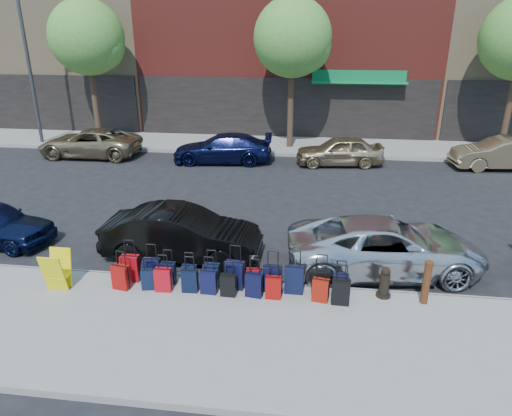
# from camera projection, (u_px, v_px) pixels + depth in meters

# --- Properties ---
(ground) EXTENTS (120.00, 120.00, 0.00)m
(ground) POSITION_uv_depth(u_px,v_px,m) (257.00, 217.00, 15.32)
(ground) COLOR black
(ground) RESTS_ON ground
(sidewalk_near) EXTENTS (60.00, 4.00, 0.15)m
(sidewalk_near) POSITION_uv_depth(u_px,v_px,m) (218.00, 334.00, 9.29)
(sidewalk_near) COLOR gray
(sidewalk_near) RESTS_ON ground
(sidewalk_far) EXTENTS (60.00, 4.00, 0.15)m
(sidewalk_far) POSITION_uv_depth(u_px,v_px,m) (281.00, 145.00, 24.53)
(sidewalk_far) COLOR gray
(sidewalk_far) RESTS_ON ground
(curb_near) EXTENTS (60.00, 0.08, 0.15)m
(curb_near) POSITION_uv_depth(u_px,v_px,m) (235.00, 283.00, 11.15)
(curb_near) COLOR gray
(curb_near) RESTS_ON ground
(curb_far) EXTENTS (60.00, 0.08, 0.15)m
(curb_far) POSITION_uv_depth(u_px,v_px,m) (278.00, 155.00, 22.66)
(curb_far) COLOR gray
(curb_far) RESTS_ON ground
(tree_left) EXTENTS (3.80, 3.80, 7.27)m
(tree_left) POSITION_uv_depth(u_px,v_px,m) (90.00, 39.00, 23.30)
(tree_left) COLOR black
(tree_left) RESTS_ON sidewalk_far
(tree_center) EXTENTS (3.80, 3.80, 7.27)m
(tree_center) POSITION_uv_depth(u_px,v_px,m) (295.00, 40.00, 22.05)
(tree_center) COLOR black
(tree_center) RESTS_ON sidewalk_far
(streetlight) EXTENTS (2.59, 0.18, 8.00)m
(streetlight) POSITION_uv_depth(u_px,v_px,m) (31.00, 55.00, 23.28)
(streetlight) COLOR #333338
(streetlight) RESTS_ON sidewalk_far
(suitcase_front_0) EXTENTS (0.44, 0.25, 1.05)m
(suitcase_front_0) POSITION_uv_depth(u_px,v_px,m) (131.00, 268.00, 11.03)
(suitcase_front_0) COLOR #98090F
(suitcase_front_0) RESTS_ON sidewalk_near
(suitcase_front_1) EXTENTS (0.41, 0.23, 0.98)m
(suitcase_front_1) POSITION_uv_depth(u_px,v_px,m) (152.00, 270.00, 10.97)
(suitcase_front_1) COLOR black
(suitcase_front_1) RESTS_ON sidewalk_near
(suitcase_front_2) EXTENTS (0.36, 0.20, 0.86)m
(suitcase_front_2) POSITION_uv_depth(u_px,v_px,m) (168.00, 273.00, 10.95)
(suitcase_front_2) COLOR black
(suitcase_front_2) RESTS_ON sidewalk_near
(suitcase_front_3) EXTENTS (0.36, 0.20, 0.86)m
(suitcase_front_3) POSITION_uv_depth(u_px,v_px,m) (190.00, 276.00, 10.81)
(suitcase_front_3) COLOR black
(suitcase_front_3) RESTS_ON sidewalk_near
(suitcase_front_4) EXTENTS (0.38, 0.22, 0.92)m
(suitcase_front_4) POSITION_uv_depth(u_px,v_px,m) (212.00, 275.00, 10.82)
(suitcase_front_4) COLOR black
(suitcase_front_4) RESTS_ON sidewalk_near
(suitcase_front_5) EXTENTS (0.47, 0.30, 1.08)m
(suitcase_front_5) POSITION_uv_depth(u_px,v_px,m) (235.00, 275.00, 10.71)
(suitcase_front_5) COLOR black
(suitcase_front_5) RESTS_ON sidewalk_near
(suitcase_front_6) EXTENTS (0.38, 0.24, 0.86)m
(suitcase_front_6) POSITION_uv_depth(u_px,v_px,m) (254.00, 279.00, 10.66)
(suitcase_front_6) COLOR maroon
(suitcase_front_6) RESTS_ON sidewalk_near
(suitcase_front_7) EXTENTS (0.43, 0.25, 1.01)m
(suitcase_front_7) POSITION_uv_depth(u_px,v_px,m) (272.00, 279.00, 10.59)
(suitcase_front_7) COLOR black
(suitcase_front_7) RESTS_ON sidewalk_near
(suitcase_front_8) EXTENTS (0.44, 0.24, 1.05)m
(suitcase_front_8) POSITION_uv_depth(u_px,v_px,m) (294.00, 280.00, 10.52)
(suitcase_front_8) COLOR black
(suitcase_front_8) RESTS_ON sidewalk_near
(suitcase_front_9) EXTENTS (0.41, 0.23, 0.98)m
(suitcase_front_9) POSITION_uv_depth(u_px,v_px,m) (321.00, 282.00, 10.47)
(suitcase_front_9) COLOR black
(suitcase_front_9) RESTS_ON sidewalk_near
(suitcase_front_10) EXTENTS (0.36, 0.20, 0.87)m
(suitcase_front_10) POSITION_uv_depth(u_px,v_px,m) (340.00, 285.00, 10.42)
(suitcase_front_10) COLOR black
(suitcase_front_10) RESTS_ON sidewalk_near
(suitcase_back_0) EXTENTS (0.43, 0.30, 0.95)m
(suitcase_back_0) POSITION_uv_depth(u_px,v_px,m) (121.00, 277.00, 10.70)
(suitcase_back_0) COLOR #900B09
(suitcase_back_0) RESTS_ON sidewalk_near
(suitcase_back_1) EXTENTS (0.36, 0.25, 0.80)m
(suitcase_back_1) POSITION_uv_depth(u_px,v_px,m) (149.00, 279.00, 10.70)
(suitcase_back_1) COLOR black
(suitcase_back_1) RESTS_ON sidewalk_near
(suitcase_back_2) EXTENTS (0.39, 0.24, 0.91)m
(suitcase_back_2) POSITION_uv_depth(u_px,v_px,m) (163.00, 280.00, 10.61)
(suitcase_back_2) COLOR #AC0B15
(suitcase_back_2) RESTS_ON sidewalk_near
(suitcase_back_3) EXTENTS (0.38, 0.23, 0.88)m
(suitcase_back_3) POSITION_uv_depth(u_px,v_px,m) (190.00, 281.00, 10.58)
(suitcase_back_3) COLOR black
(suitcase_back_3) RESTS_ON sidewalk_near
(suitcase_back_4) EXTENTS (0.39, 0.24, 0.90)m
(suitcase_back_4) POSITION_uv_depth(u_px,v_px,m) (209.00, 282.00, 10.52)
(suitcase_back_4) COLOR black
(suitcase_back_4) RESTS_ON sidewalk_near
(suitcase_back_5) EXTENTS (0.36, 0.22, 0.85)m
(suitcase_back_5) POSITION_uv_depth(u_px,v_px,m) (228.00, 285.00, 10.42)
(suitcase_back_5) COLOR black
(suitcase_back_5) RESTS_ON sidewalk_near
(suitcase_back_6) EXTENTS (0.41, 0.28, 0.92)m
(suitcase_back_6) POSITION_uv_depth(u_px,v_px,m) (254.00, 285.00, 10.39)
(suitcase_back_6) COLOR black
(suitcase_back_6) RESTS_ON sidewalk_near
(suitcase_back_7) EXTENTS (0.36, 0.21, 0.85)m
(suitcase_back_7) POSITION_uv_depth(u_px,v_px,m) (274.00, 287.00, 10.32)
(suitcase_back_7) COLOR #940B09
(suitcase_back_7) RESTS_ON sidewalk_near
(suitcase_back_9) EXTENTS (0.39, 0.27, 0.86)m
(suitcase_back_9) POSITION_uv_depth(u_px,v_px,m) (320.00, 290.00, 10.21)
(suitcase_back_9) COLOR maroon
(suitcase_back_9) RESTS_ON sidewalk_near
(suitcase_back_10) EXTENTS (0.40, 0.24, 0.94)m
(suitcase_back_10) POSITION_uv_depth(u_px,v_px,m) (341.00, 292.00, 10.10)
(suitcase_back_10) COLOR black
(suitcase_back_10) RESTS_ON sidewalk_near
(fire_hydrant) EXTENTS (0.39, 0.34, 0.75)m
(fire_hydrant) POSITION_uv_depth(u_px,v_px,m) (384.00, 283.00, 10.36)
(fire_hydrant) COLOR black
(fire_hydrant) RESTS_ON sidewalk_near
(bollard) EXTENTS (0.19, 0.19, 1.03)m
(bollard) POSITION_uv_depth(u_px,v_px,m) (427.00, 282.00, 10.04)
(bollard) COLOR #38190C
(bollard) RESTS_ON sidewalk_near
(display_rack) EXTENTS (0.52, 0.58, 0.93)m
(display_rack) POSITION_uv_depth(u_px,v_px,m) (57.00, 271.00, 10.64)
(display_rack) COLOR yellow
(display_rack) RESTS_ON sidewalk_near
(car_near_1) EXTENTS (4.29, 1.56, 1.41)m
(car_near_1) POSITION_uv_depth(u_px,v_px,m) (182.00, 234.00, 12.34)
(car_near_1) COLOR black
(car_near_1) RESTS_ON ground
(car_near_2) EXTENTS (5.24, 2.92, 1.38)m
(car_near_2) POSITION_uv_depth(u_px,v_px,m) (385.00, 246.00, 11.67)
(car_near_2) COLOR silver
(car_near_2) RESTS_ON ground
(car_far_0) EXTENTS (4.93, 2.30, 1.37)m
(car_far_0) POSITION_uv_depth(u_px,v_px,m) (90.00, 143.00, 22.40)
(car_far_0) COLOR #947D5A
(car_far_0) RESTS_ON ground
(car_far_1) EXTENTS (4.78, 2.28, 1.34)m
(car_far_1) POSITION_uv_depth(u_px,v_px,m) (223.00, 148.00, 21.41)
(car_far_1) COLOR #0C1135
(car_far_1) RESTS_ON ground
(car_far_2) EXTENTS (4.12, 2.04, 1.35)m
(car_far_2) POSITION_uv_depth(u_px,v_px,m) (339.00, 151.00, 20.97)
(car_far_2) COLOR tan
(car_far_2) RESTS_ON ground
(car_far_3) EXTENTS (4.43, 1.87, 1.42)m
(car_far_3) POSITION_uv_depth(u_px,v_px,m) (502.00, 154.00, 20.36)
(car_far_3) COLOR #99835D
(car_far_3) RESTS_ON ground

